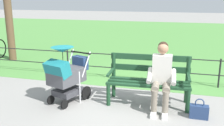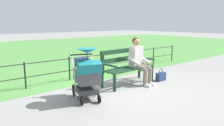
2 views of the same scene
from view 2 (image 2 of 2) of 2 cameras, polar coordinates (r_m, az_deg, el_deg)
The scene contains 7 objects.
ground_plane at distance 5.82m, azimuth 1.49°, elevation -6.25°, with size 60.00×60.00×0.00m, color gray.
grass_lawn at distance 13.58m, azimuth -24.13°, elevation 2.54°, with size 40.00×16.00×0.01m, color #518E42.
park_bench at distance 6.06m, azimuth 3.80°, elevation -0.47°, with size 1.62×0.66×0.96m.
person_on_bench at distance 6.06m, azimuth 7.05°, elevation 0.93°, with size 0.55×0.74×1.28m.
stroller at distance 4.76m, azimuth -6.62°, elevation -2.75°, with size 0.75×0.99×1.15m.
handbag at distance 6.55m, azimuth 12.63°, elevation -3.44°, with size 0.32×0.14×0.37m.
park_fence at distance 7.09m, azimuth -3.01°, elevation 0.33°, with size 8.94×0.04×0.70m.
Camera 2 is at (3.72, 4.15, 1.68)m, focal length 35.05 mm.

